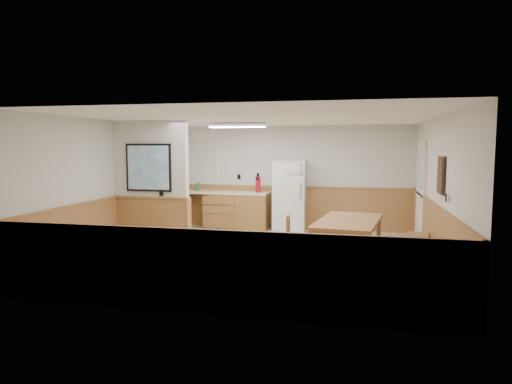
% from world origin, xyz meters
% --- Properties ---
extents(ground, '(6.00, 6.00, 0.00)m').
position_xyz_m(ground, '(0.00, 0.00, 0.00)').
color(ground, '#CBB091').
rests_on(ground, ground).
extents(ceiling, '(6.00, 6.00, 0.02)m').
position_xyz_m(ceiling, '(0.00, 0.00, 2.50)').
color(ceiling, white).
rests_on(ceiling, back_wall).
extents(back_wall, '(6.00, 0.02, 2.50)m').
position_xyz_m(back_wall, '(0.00, 3.00, 1.25)').
color(back_wall, silver).
rests_on(back_wall, ground).
extents(right_wall, '(0.02, 6.00, 2.50)m').
position_xyz_m(right_wall, '(3.00, 0.00, 1.25)').
color(right_wall, silver).
rests_on(right_wall, ground).
extents(left_wall, '(0.02, 6.00, 2.50)m').
position_xyz_m(left_wall, '(-3.00, 0.00, 1.25)').
color(left_wall, silver).
rests_on(left_wall, ground).
extents(wainscot_back, '(6.00, 0.04, 1.00)m').
position_xyz_m(wainscot_back, '(0.00, 2.98, 0.50)').
color(wainscot_back, '#9E613F').
rests_on(wainscot_back, ground).
extents(wainscot_right, '(0.04, 6.00, 1.00)m').
position_xyz_m(wainscot_right, '(2.98, 0.00, 0.50)').
color(wainscot_right, '#9E613F').
rests_on(wainscot_right, ground).
extents(wainscot_left, '(0.04, 6.00, 1.00)m').
position_xyz_m(wainscot_left, '(-2.98, 0.00, 0.50)').
color(wainscot_left, '#9E613F').
rests_on(wainscot_left, ground).
extents(partition_wall, '(1.50, 0.20, 2.50)m').
position_xyz_m(partition_wall, '(-2.25, 0.19, 1.23)').
color(partition_wall, silver).
rests_on(partition_wall, ground).
extents(kitchen_counter, '(2.20, 0.61, 1.00)m').
position_xyz_m(kitchen_counter, '(-1.21, 2.68, 0.46)').
color(kitchen_counter, brown).
rests_on(kitchen_counter, ground).
extents(exterior_door, '(0.07, 1.02, 2.15)m').
position_xyz_m(exterior_door, '(2.96, 1.90, 1.05)').
color(exterior_door, silver).
rests_on(exterior_door, ground).
extents(kitchen_window, '(0.80, 0.04, 1.00)m').
position_xyz_m(kitchen_window, '(-2.10, 2.98, 1.55)').
color(kitchen_window, silver).
rests_on(kitchen_window, back_wall).
extents(wall_painting, '(0.04, 0.50, 0.60)m').
position_xyz_m(wall_painting, '(2.97, -0.30, 1.55)').
color(wall_painting, black).
rests_on(wall_painting, right_wall).
extents(fluorescent_fixture, '(1.20, 0.30, 0.09)m').
position_xyz_m(fluorescent_fixture, '(-0.80, 1.30, 2.45)').
color(fluorescent_fixture, silver).
rests_on(fluorescent_fixture, ceiling).
extents(refrigerator, '(0.77, 0.73, 1.68)m').
position_xyz_m(refrigerator, '(0.13, 2.63, 0.84)').
color(refrigerator, silver).
rests_on(refrigerator, ground).
extents(dining_table, '(1.24, 2.07, 0.75)m').
position_xyz_m(dining_table, '(1.54, -0.10, 0.66)').
color(dining_table, '#965C37').
rests_on(dining_table, ground).
extents(dining_bench, '(0.59, 1.64, 0.45)m').
position_xyz_m(dining_bench, '(2.67, -0.13, 0.34)').
color(dining_bench, '#965C37').
rests_on(dining_bench, ground).
extents(dining_chair, '(0.72, 0.54, 0.85)m').
position_xyz_m(dining_chair, '(0.63, -0.34, 0.49)').
color(dining_chair, '#965C37').
rests_on(dining_chair, ground).
extents(fire_extinguisher, '(0.14, 0.14, 0.47)m').
position_xyz_m(fire_extinguisher, '(-0.64, 2.66, 1.11)').
color(fire_extinguisher, '#B30918').
rests_on(fire_extinguisher, kitchen_counter).
extents(soap_bottle, '(0.07, 0.07, 0.22)m').
position_xyz_m(soap_bottle, '(-2.18, 2.68, 1.01)').
color(soap_bottle, '#167D32').
rests_on(soap_bottle, kitchen_counter).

